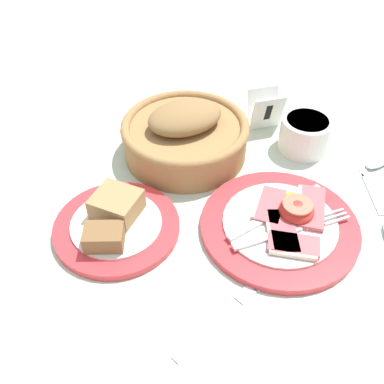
{
  "coord_description": "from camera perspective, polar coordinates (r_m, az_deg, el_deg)",
  "views": [
    {
      "loc": [
        -0.14,
        -0.44,
        0.5
      ],
      "look_at": [
        -0.07,
        0.06,
        0.02
      ],
      "focal_mm": 42.0,
      "sensor_mm": 36.0,
      "label": 1
    }
  ],
  "objects": [
    {
      "name": "bread_plate",
      "position": [
        0.67,
        -9.71,
        -3.7
      ],
      "size": [
        0.19,
        0.19,
        0.05
      ],
      "color": "red",
      "rests_on": "ground_plane"
    },
    {
      "name": "breakfast_plate",
      "position": [
        0.68,
        11.39,
        -3.87
      ],
      "size": [
        0.23,
        0.23,
        0.04
      ],
      "color": "red",
      "rests_on": "ground_plane"
    },
    {
      "name": "number_card",
      "position": [
        0.86,
        9.28,
        10.23
      ],
      "size": [
        0.06,
        0.05,
        0.07
      ],
      "rotation": [
        0.0,
        0.0,
        0.11
      ],
      "color": "white",
      "rests_on": "ground_plane"
    },
    {
      "name": "sugar_cup",
      "position": [
        0.82,
        14.16,
        7.24
      ],
      "size": [
        0.09,
        0.09,
        0.06
      ],
      "color": "white",
      "rests_on": "ground_plane"
    },
    {
      "name": "ground_plane",
      "position": [
        0.68,
        6.51,
        -4.1
      ],
      "size": [
        3.0,
        3.0,
        0.0
      ],
      "primitive_type": "plane",
      "color": "#B7CCB7"
    },
    {
      "name": "bread_basket",
      "position": [
        0.78,
        -0.88,
        7.32
      ],
      "size": [
        0.22,
        0.22,
        0.1
      ],
      "color": "olive",
      "rests_on": "ground_plane"
    },
    {
      "name": "fork_on_cloth",
      "position": [
        0.59,
        4.41,
        -14.92
      ],
      "size": [
        0.16,
        0.12,
        0.01
      ],
      "rotation": [
        0.0,
        0.0,
        0.64
      ],
      "color": "silver",
      "rests_on": "ground_plane"
    },
    {
      "name": "teaspoon_near_cup",
      "position": [
        0.82,
        21.7,
        3.01
      ],
      "size": [
        0.18,
        0.11,
        0.01
      ],
      "rotation": [
        0.0,
        0.0,
        0.52
      ],
      "color": "silver",
      "rests_on": "ground_plane"
    }
  ]
}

